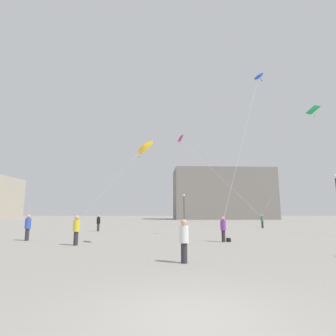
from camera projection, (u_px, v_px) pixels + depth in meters
name	position (u px, v px, depth m)	size (l,w,h in m)	color
ground_plane	(192.00, 318.00, 4.82)	(300.00, 300.00, 0.00)	gray
person_in_purple	(223.00, 228.00, 17.39)	(0.35, 0.35, 1.61)	#2D2D33
person_in_white	(184.00, 239.00, 10.15)	(0.35, 0.35, 1.61)	#2D2D33
person_in_blue	(28.00, 226.00, 18.21)	(0.38, 0.38, 1.74)	#2D2D33
person_in_black	(98.00, 222.00, 27.33)	(0.36, 0.36, 1.64)	#2D2D33
person_in_green	(262.00, 221.00, 32.76)	(0.35, 0.35, 1.63)	#2D2D33
person_in_yellow	(76.00, 229.00, 15.59)	(0.37, 0.37, 1.70)	#2D2D33
kite_magenta_delta	(181.00, 140.00, 37.67)	(10.20, 4.31, 11.32)	#D12899
kite_amber_diamond	(144.00, 146.00, 16.30)	(4.61, 1.41, 5.05)	yellow
kite_cobalt_diamond	(258.00, 78.00, 21.71)	(4.32, 2.90, 11.92)	blue
kite_emerald_delta	(311.00, 112.00, 28.77)	(4.26, 6.98, 11.86)	green
building_centre_hall	(222.00, 194.00, 77.21)	(27.94, 13.31, 14.13)	gray
lamppost_west	(184.00, 204.00, 44.67)	(0.36, 0.36, 4.92)	#2D2D30
handbag_beside_flyer	(229.00, 240.00, 17.38)	(0.32, 0.14, 0.24)	black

